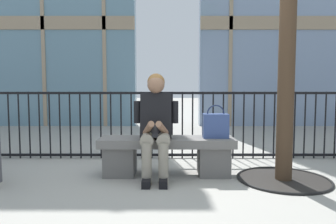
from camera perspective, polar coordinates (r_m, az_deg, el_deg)
ground_plane at (r=3.77m, az=-0.01°, el=-11.57°), size 60.00×60.00×0.00m
stone_bench at (r=3.70m, az=-0.01°, el=-7.53°), size 1.60×0.44×0.45m
seated_person_with_phone at (r=3.52m, az=-2.06°, el=-1.91°), size 0.52×0.66×1.21m
handbag_on_bench at (r=3.68m, az=9.07°, el=-2.46°), size 0.30×0.16×0.40m
plaza_railing at (r=4.53m, az=0.04°, el=-2.38°), size 9.83×0.04×0.99m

